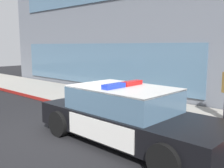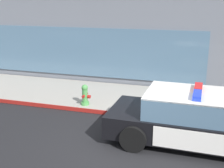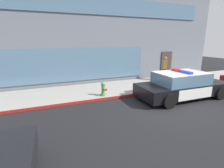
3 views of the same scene
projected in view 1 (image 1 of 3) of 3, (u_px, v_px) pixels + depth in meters
The scene contains 6 objects.
ground at pixel (57, 133), 7.08m from camera, with size 48.00×48.00×0.00m, color black.
sidewalk at pixel (137, 108), 9.69m from camera, with size 48.00×3.17×0.15m, color #A39E93.
curb_red_paint at pixel (107, 116), 8.53m from camera, with size 28.80×0.04×0.14m, color maroon.
storefront_building at pixel (178, 26), 14.69m from camera, with size 20.10×8.88×7.05m.
police_cruiser at pixel (127, 115), 6.38m from camera, with size 4.95×2.18×1.49m.
fire_hydrant at pixel (76, 94), 10.06m from camera, with size 0.34×0.39×0.73m.
Camera 1 is at (5.72, -3.98, 2.39)m, focal length 41.27 mm.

